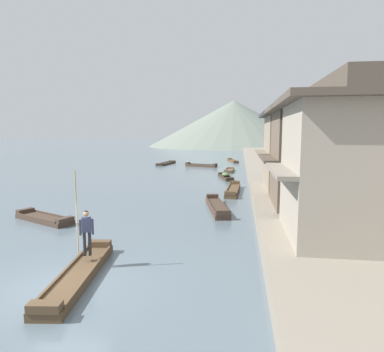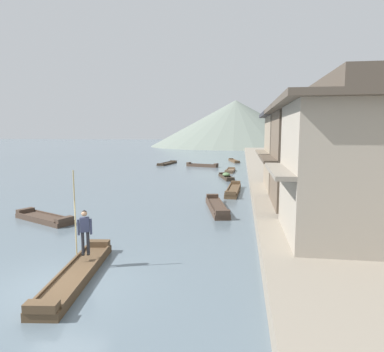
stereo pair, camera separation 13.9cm
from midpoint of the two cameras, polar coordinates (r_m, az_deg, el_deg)
name	(u,v)px [view 2 (the right image)]	position (r m, az deg, el deg)	size (l,w,h in m)	color
ground_plane	(57,287)	(12.09, -21.12, -16.77)	(400.00, 400.00, 0.00)	slate
riverbank_right	(330,172)	(41.00, 22.02, 0.56)	(18.00, 110.00, 0.72)	gray
boat_foreground_poled	(77,274)	(12.41, -18.25, -15.20)	(1.60, 5.47, 0.49)	brown
boatman_person	(84,227)	(12.84, -17.14, -8.07)	(0.52, 0.38, 3.04)	black
boat_moored_nearest	(217,207)	(21.46, 4.32, -5.18)	(1.90, 5.24, 0.57)	#423328
boat_moored_second	(233,190)	(27.65, 6.98, -2.38)	(1.19, 5.68, 0.57)	brown
boat_moored_third	(202,165)	(47.64, 1.78, 1.76)	(4.57, 2.35, 0.54)	#423328
boat_moored_far	(167,163)	(51.36, -4.05, 2.09)	(1.98, 5.60, 0.36)	#33281E
boat_midriver_drifting	(226,176)	(35.87, 5.81, -0.08)	(1.89, 4.51, 0.63)	#33281E
boat_midriver_upstream	(230,171)	(41.84, 6.42, 0.88)	(1.23, 3.82, 0.39)	brown
boat_upstream_distant	(234,161)	(55.93, 7.04, 2.49)	(2.01, 5.40, 0.37)	brown
boat_crossing_west	(44,218)	(20.52, -23.14, -6.44)	(3.99, 2.67, 0.45)	#423328
house_waterfront_nearest	(366,161)	(14.67, 27.07, 2.20)	(6.93, 5.97, 6.14)	gray
house_waterfront_second	(321,152)	(20.27, 20.79, 3.76)	(6.25, 5.58, 6.14)	brown
house_waterfront_tall	(303,147)	(25.90, 18.12, 4.54)	(6.32, 6.49, 6.14)	gray
hill_far_west	(235,123)	(115.92, 7.23, 8.64)	(55.91, 55.91, 15.02)	slate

